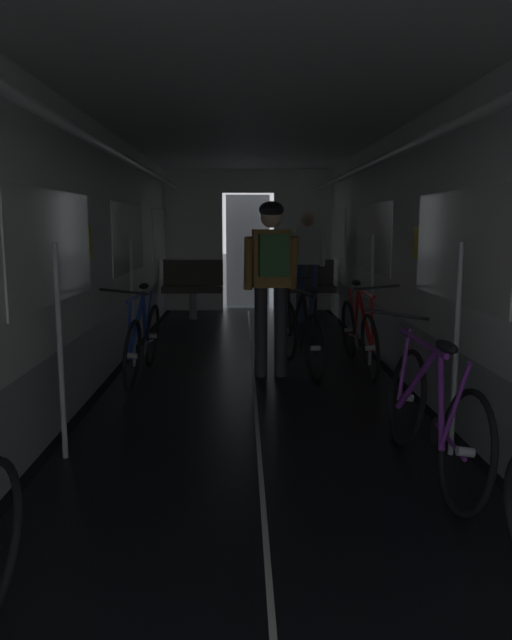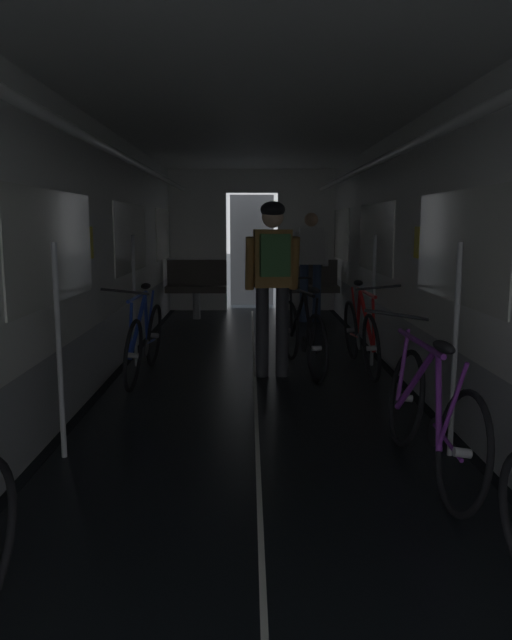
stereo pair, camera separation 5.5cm
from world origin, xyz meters
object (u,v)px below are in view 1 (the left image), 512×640
object	(u,v)px
bench_seat_far_right	(304,283)
bicycle_purple	(432,414)
bench_seat_far_left	(193,283)
person_standing_near_bench	(307,259)
person_cyclist_aisle	(271,270)
bicycle_black_in_aisle	(301,334)
bicycle_red	(359,333)
bicycle_blue	(143,340)

from	to	relation	value
bench_seat_far_right	bicycle_purple	world-z (taller)	bicycle_purple
bench_seat_far_left	person_standing_near_bench	bearing A→B (deg)	-11.79
person_standing_near_bench	person_cyclist_aisle	bearing A→B (deg)	-101.74
bench_seat_far_left	bicycle_black_in_aisle	distance (m)	3.86
bicycle_black_in_aisle	bicycle_red	bearing A→B (deg)	2.36
bench_seat_far_right	bicycle_red	bearing A→B (deg)	-86.60
bicycle_blue	bicycle_black_in_aisle	distance (m)	1.62
bench_seat_far_right	bicycle_purple	bearing A→B (deg)	-88.78
bench_seat_far_left	bicycle_blue	xyz separation A→B (m)	(-0.19, -3.87, -0.19)
bicycle_blue	person_cyclist_aisle	xyz separation A→B (m)	(1.27, 0.02, 0.69)
bicycle_black_in_aisle	person_standing_near_bench	distance (m)	3.29
bench_seat_far_right	bicycle_red	xyz separation A→B (m)	(0.21, -3.56, -0.18)
bicycle_purple	person_cyclist_aisle	xyz separation A→B (m)	(-0.85, 2.43, 0.69)
person_standing_near_bench	bicycle_red	bearing A→B (deg)	-86.25
bicycle_red	person_cyclist_aisle	xyz separation A→B (m)	(-0.93, -0.29, 0.69)
person_cyclist_aisle	person_standing_near_bench	world-z (taller)	person_cyclist_aisle
bicycle_red	person_cyclist_aisle	distance (m)	1.19
bench_seat_far_right	person_standing_near_bench	bearing A→B (deg)	-89.59
person_cyclist_aisle	person_standing_near_bench	bearing A→B (deg)	78.26
bicycle_purple	bicycle_red	bearing A→B (deg)	88.35
person_cyclist_aisle	bicycle_black_in_aisle	size ratio (longest dim) A/B	1.04
bicycle_red	person_cyclist_aisle	size ratio (longest dim) A/B	0.98
bench_seat_far_right	bicycle_red	size ratio (longest dim) A/B	0.58
bicycle_black_in_aisle	person_standing_near_bench	xyz separation A→B (m)	(0.40, 3.21, 0.59)
bench_seat_far_right	bicycle_blue	distance (m)	4.36
bicycle_purple	bicycle_black_in_aisle	distance (m)	2.75
bench_seat_far_left	bicycle_red	distance (m)	4.10
person_cyclist_aisle	bicycle_black_in_aisle	world-z (taller)	person_cyclist_aisle
bicycle_red	person_standing_near_bench	bearing A→B (deg)	93.75
bench_seat_far_left	bicycle_black_in_aisle	bearing A→B (deg)	-68.65
person_cyclist_aisle	bench_seat_far_left	bearing A→B (deg)	105.65
bicycle_purple	bicycle_black_in_aisle	bearing A→B (deg)	101.14
bench_seat_far_left	bench_seat_far_right	world-z (taller)	same
bench_seat_far_right	person_cyclist_aisle	size ratio (longest dim) A/B	0.57
bicycle_red	bicycle_blue	world-z (taller)	bicycle_blue
bench_seat_far_right	bicycle_black_in_aisle	size ratio (longest dim) A/B	0.59
person_standing_near_bench	bicycle_blue	bearing A→B (deg)	-119.70
bicycle_purple	person_cyclist_aisle	size ratio (longest dim) A/B	0.98
bench_seat_far_left	person_cyclist_aisle	distance (m)	4.03
bench_seat_far_left	bicycle_blue	distance (m)	3.88
bicycle_purple	bench_seat_far_left	bearing A→B (deg)	107.10
bicycle_red	bicycle_black_in_aisle	distance (m)	0.61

